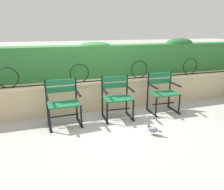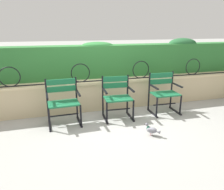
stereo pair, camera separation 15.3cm
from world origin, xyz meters
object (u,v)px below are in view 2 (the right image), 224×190
(pigeon_near_chairs, at_px, (152,130))
(park_chair_right, at_px, (164,92))
(park_chair_left, at_px, (63,101))
(park_chair_centre, at_px, (117,96))

(pigeon_near_chairs, bearing_deg, park_chair_right, 52.73)
(park_chair_left, bearing_deg, park_chair_centre, 0.02)
(park_chair_centre, height_order, pigeon_near_chairs, park_chair_centre)
(park_chair_centre, xyz_separation_m, pigeon_near_chairs, (0.33, -0.99, -0.36))
(park_chair_left, bearing_deg, park_chair_right, 0.55)
(park_chair_right, relative_size, pigeon_near_chairs, 3.80)
(pigeon_near_chairs, bearing_deg, park_chair_left, 145.59)
(park_chair_centre, bearing_deg, park_chair_right, 1.09)
(park_chair_left, height_order, pigeon_near_chairs, park_chair_left)
(park_chair_centre, relative_size, park_chair_right, 0.99)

